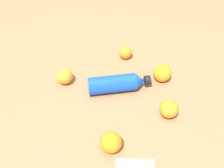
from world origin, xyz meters
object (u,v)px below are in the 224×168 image
(water_bottle, at_px, (118,83))
(orange_0, at_px, (111,142))
(orange_2, at_px, (65,76))
(orange_4, at_px, (125,53))
(orange_3, at_px, (162,73))
(orange_1, at_px, (169,109))

(water_bottle, height_order, orange_0, orange_0)
(orange_0, xyz_separation_m, orange_2, (-0.16, 0.35, -0.00))
(orange_4, bearing_deg, water_bottle, -105.90)
(water_bottle, bearing_deg, orange_2, 159.07)
(orange_0, relative_size, orange_3, 0.97)
(water_bottle, distance_m, orange_1, 0.23)
(orange_0, distance_m, orange_2, 0.39)
(orange_1, distance_m, orange_3, 0.20)
(water_bottle, bearing_deg, orange_4, 70.50)
(orange_2, distance_m, orange_3, 0.41)
(orange_1, distance_m, orange_4, 0.39)
(water_bottle, height_order, orange_2, water_bottle)
(orange_1, height_order, orange_4, orange_1)
(water_bottle, relative_size, orange_0, 3.54)
(orange_1, height_order, orange_3, orange_3)
(orange_2, bearing_deg, orange_4, 27.92)
(orange_1, bearing_deg, orange_4, 106.84)
(water_bottle, distance_m, orange_0, 0.29)
(orange_0, height_order, orange_2, orange_0)
(orange_3, bearing_deg, orange_4, 128.05)
(orange_0, bearing_deg, water_bottle, 79.13)
(orange_2, xyz_separation_m, orange_3, (0.41, -0.02, 0.00))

